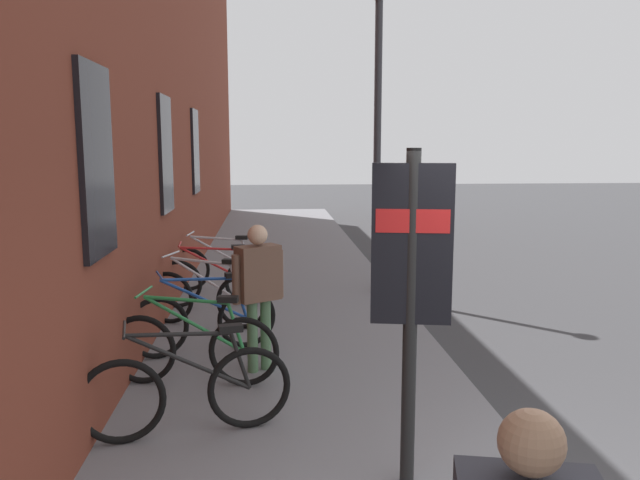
{
  "coord_description": "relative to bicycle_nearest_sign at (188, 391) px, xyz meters",
  "views": [
    {
      "loc": [
        -3.37,
        2.04,
        2.55
      ],
      "look_at": [
        3.53,
        1.49,
        1.48
      ],
      "focal_mm": 35.21,
      "sensor_mm": 36.0,
      "label": 1
    }
  ],
  "objects": [
    {
      "name": "pedestrian_near_bus",
      "position": [
        1.5,
        -0.57,
        0.58
      ],
      "size": [
        0.42,
        0.54,
        1.59
      ],
      "color": "#4C724C",
      "rests_on": "sidewalk_pavement"
    },
    {
      "name": "transit_info_sign",
      "position": [
        -0.9,
        -1.66,
        1.21
      ],
      "size": [
        0.17,
        0.56,
        2.4
      ],
      "color": "black",
      "rests_on": "sidewalk_pavement"
    },
    {
      "name": "bicycle_by_door",
      "position": [
        3.22,
        0.18,
        0.0
      ],
      "size": [
        0.69,
        1.7,
        0.97
      ],
      "color": "black",
      "rests_on": "sidewalk_pavement"
    },
    {
      "name": "street_lamp",
      "position": [
        5.14,
        -2.45,
        2.54
      ],
      "size": [
        0.28,
        0.28,
        4.91
      ],
      "color": "#333338",
      "rests_on": "sidewalk_pavement"
    },
    {
      "name": "bicycle_far_end",
      "position": [
        2.13,
        0.09,
        0.0
      ],
      "size": [
        0.68,
        1.7,
        0.97
      ],
      "color": "black",
      "rests_on": "sidewalk_pavement"
    },
    {
      "name": "ground",
      "position": [
        4.34,
        -3.75,
        -0.51
      ],
      "size": [
        60.0,
        60.0,
        0.0
      ],
      "primitive_type": "plane",
      "color": "#38383A"
    },
    {
      "name": "sidewalk_pavement",
      "position": [
        6.34,
        -1.0,
        -0.45
      ],
      "size": [
        24.0,
        3.5,
        0.12
      ],
      "primitive_type": "cube",
      "color": "slate",
      "rests_on": "ground"
    },
    {
      "name": "bicycle_end_of_row",
      "position": [
        5.27,
        0.14,
        0.0
      ],
      "size": [
        0.48,
        1.76,
        0.97
      ],
      "color": "black",
      "rests_on": "sidewalk_pavement"
    },
    {
      "name": "bicycle_beside_lamp",
      "position": [
        4.26,
        0.15,
        0.0
      ],
      "size": [
        0.48,
        1.77,
        0.97
      ],
      "color": "black",
      "rests_on": "sidewalk_pavement"
    },
    {
      "name": "bicycle_under_window",
      "position": [
        1.13,
        0.09,
        0.0
      ],
      "size": [
        0.48,
        1.76,
        0.97
      ],
      "color": "black",
      "rests_on": "sidewalk_pavement"
    },
    {
      "name": "station_facade",
      "position": [
        7.33,
        1.05,
        3.7
      ],
      "size": [
        22.0,
        0.65,
        8.42
      ],
      "color": "brown",
      "rests_on": "ground"
    },
    {
      "name": "bicycle_nearest_sign",
      "position": [
        0.0,
        0.0,
        0.0
      ],
      "size": [
        0.54,
        1.75,
        0.97
      ],
      "color": "black",
      "rests_on": "sidewalk_pavement"
    }
  ]
}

